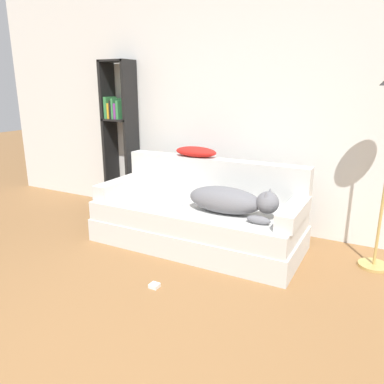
# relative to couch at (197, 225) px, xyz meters

# --- Properties ---
(wall_back) EXTENTS (7.00, 0.06, 2.70)m
(wall_back) POSITION_rel_couch_xyz_m (0.21, 0.75, 1.15)
(wall_back) COLOR silver
(wall_back) RESTS_ON ground_plane
(couch) EXTENTS (1.96, 0.86, 0.40)m
(couch) POSITION_rel_couch_xyz_m (0.00, 0.00, 0.00)
(couch) COLOR silver
(couch) RESTS_ON ground_plane
(couch_backrest) EXTENTS (1.92, 0.15, 0.38)m
(couch_backrest) POSITION_rel_couch_xyz_m (-0.00, 0.36, 0.39)
(couch_backrest) COLOR silver
(couch_backrest) RESTS_ON couch
(couch_arm_left) EXTENTS (0.15, 0.67, 0.14)m
(couch_arm_left) POSITION_rel_couch_xyz_m (-0.91, -0.01, 0.27)
(couch_arm_left) COLOR silver
(couch_arm_left) RESTS_ON couch
(couch_arm_right) EXTENTS (0.15, 0.67, 0.14)m
(couch_arm_right) POSITION_rel_couch_xyz_m (0.91, -0.01, 0.27)
(couch_arm_right) COLOR silver
(couch_arm_right) RESTS_ON couch
(dog) EXTENTS (0.82, 0.31, 0.26)m
(dog) POSITION_rel_couch_xyz_m (0.38, -0.08, 0.32)
(dog) COLOR slate
(dog) RESTS_ON couch
(laptop) EXTENTS (0.34, 0.22, 0.02)m
(laptop) POSITION_rel_couch_xyz_m (-0.27, -0.05, 0.21)
(laptop) COLOR silver
(laptop) RESTS_ON couch
(throw_pillow) EXTENTS (0.45, 0.21, 0.10)m
(throw_pillow) POSITION_rel_couch_xyz_m (-0.20, 0.36, 0.64)
(throw_pillow) COLOR red
(throw_pillow) RESTS_ON couch_backrest
(bookshelf) EXTENTS (0.37, 0.26, 1.76)m
(bookshelf) POSITION_rel_couch_xyz_m (-1.34, 0.57, 0.79)
(bookshelf) COLOR black
(bookshelf) RESTS_ON ground_plane
(power_adapter) EXTENTS (0.07, 0.07, 0.03)m
(power_adapter) POSITION_rel_couch_xyz_m (0.09, -0.87, -0.18)
(power_adapter) COLOR silver
(power_adapter) RESTS_ON ground_plane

